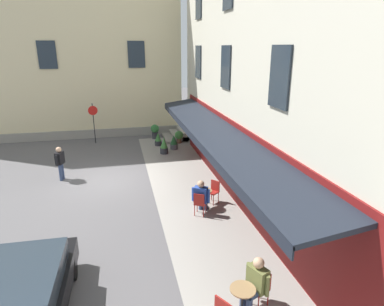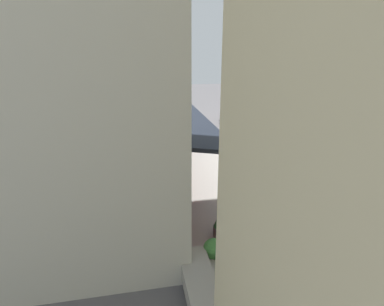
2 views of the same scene
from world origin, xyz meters
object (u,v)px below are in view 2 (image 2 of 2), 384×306
object	(u,v)px
cafe_chair_red_under_awning	(185,119)
cafe_table_near_entrance	(179,121)
potted_plant_by_steps	(221,223)
cafe_chair_red_near_door	(171,121)
seated_patron_in_olive	(174,118)
potted_plant_entrance_right	(291,281)
potted_plant_mid_terrace	(235,208)
cafe_table_mid_terrace	(184,144)
seated_companion_in_blue	(186,138)
cafe_chair_red_corner_right	(176,145)
potted_plant_under_sign	(214,251)
cafe_chair_red_corner_left	(188,139)
potted_plant_entrance_left	(260,241)
parked_car_black	(247,118)
walking_pedestrian_in_black	(329,155)

from	to	relation	value
cafe_chair_red_under_awning	cafe_table_near_entrance	bearing A→B (deg)	-57.88
potted_plant_by_steps	cafe_chair_red_near_door	bearing A→B (deg)	179.45
seated_patron_in_olive	potted_plant_by_steps	distance (m)	13.11
potted_plant_entrance_right	potted_plant_mid_terrace	world-z (taller)	same
cafe_chair_red_near_door	cafe_table_mid_terrace	world-z (taller)	cafe_chair_red_near_door
cafe_chair_red_near_door	seated_companion_in_blue	world-z (taller)	seated_companion_in_blue
cafe_chair_red_corner_right	seated_companion_in_blue	xyz separation A→B (m)	(-0.75, 0.71, 0.17)
potted_plant_under_sign	cafe_chair_red_near_door	bearing A→B (deg)	177.25
cafe_table_mid_terrace	cafe_chair_red_corner_left	size ratio (longest dim) A/B	0.82
cafe_chair_red_near_door	potted_plant_entrance_left	world-z (taller)	cafe_chair_red_near_door
potted_plant_under_sign	parked_car_black	xyz separation A→B (m)	(-13.69, 6.09, 0.25)
walking_pedestrian_in_black	potted_plant_entrance_left	world-z (taller)	walking_pedestrian_in_black
potted_plant_by_steps	parked_car_black	bearing A→B (deg)	156.02
potted_plant_under_sign	parked_car_black	bearing A→B (deg)	156.03
cafe_chair_red_under_awning	potted_plant_entrance_left	distance (m)	14.60
cafe_chair_red_corner_left	seated_patron_in_olive	distance (m)	4.68
cafe_chair_red_corner_left	seated_companion_in_blue	bearing A→B (deg)	-30.17
potted_plant_entrance_left	cafe_chair_red_under_awning	bearing A→B (deg)	178.46
cafe_table_mid_terrace	walking_pedestrian_in_black	size ratio (longest dim) A/B	0.46
cafe_chair_red_under_awning	potted_plant_mid_terrace	world-z (taller)	potted_plant_mid_terrace
seated_patron_in_olive	walking_pedestrian_in_black	distance (m)	11.04
cafe_table_mid_terrace	parked_car_black	bearing A→B (deg)	130.39
seated_companion_in_blue	potted_plant_entrance_left	world-z (taller)	seated_companion_in_blue
cafe_chair_red_under_awning	cafe_table_mid_terrace	size ratio (longest dim) A/B	1.21
potted_plant_entrance_left	seated_companion_in_blue	bearing A→B (deg)	-177.15
potted_plant_mid_terrace	potted_plant_by_steps	bearing A→B (deg)	-43.78
seated_companion_in_blue	potted_plant_by_steps	distance (m)	8.25
potted_plant_entrance_left	potted_plant_under_sign	bearing A→B (deg)	-78.81
cafe_table_near_entrance	potted_plant_entrance_right	xyz separation A→B (m)	(15.97, 0.14, 0.05)
cafe_chair_red_under_awning	potted_plant_entrance_left	xyz separation A→B (m)	(14.59, -0.39, -0.15)
cafe_chair_red_corner_left	potted_plant_mid_terrace	world-z (taller)	potted_plant_mid_terrace
cafe_table_mid_terrace	potted_plant_entrance_right	size ratio (longest dim) A/B	0.77
cafe_chair_red_corner_left	cafe_table_near_entrance	bearing A→B (deg)	177.58
parked_car_black	potted_plant_under_sign	bearing A→B (deg)	-23.97
potted_plant_entrance_right	cafe_chair_red_under_awning	bearing A→B (deg)	178.61
seated_companion_in_blue	potted_plant_under_sign	bearing A→B (deg)	-5.69
seated_patron_in_olive	parked_car_black	distance (m)	5.25
potted_plant_mid_terrace	potted_plant_entrance_right	bearing A→B (deg)	2.06
cafe_chair_red_near_door	potted_plant_by_steps	distance (m)	13.01
potted_plant_under_sign	potted_plant_mid_terrace	xyz separation A→B (m)	(-2.01, 1.27, 0.01)
walking_pedestrian_in_black	seated_patron_in_olive	bearing A→B (deg)	-149.12
cafe_chair_red_corner_right	seated_companion_in_blue	size ratio (longest dim) A/B	0.68
cafe_chair_red_near_door	walking_pedestrian_in_black	size ratio (longest dim) A/B	0.56
cafe_table_mid_terrace	cafe_chair_red_near_door	bearing A→B (deg)	-179.41
seated_patron_in_olive	cafe_chair_red_corner_right	bearing A→B (deg)	-6.55
cafe_table_mid_terrace	cafe_chair_red_corner_right	bearing A→B (deg)	-52.11
potted_plant_by_steps	seated_patron_in_olive	bearing A→B (deg)	178.59
potted_plant_entrance_right	parked_car_black	bearing A→B (deg)	162.78
potted_plant_entrance_left	potted_plant_mid_terrace	bearing A→B (deg)	-175.71
cafe_table_near_entrance	seated_patron_in_olive	xyz separation A→B (m)	(0.17, -0.38, 0.23)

